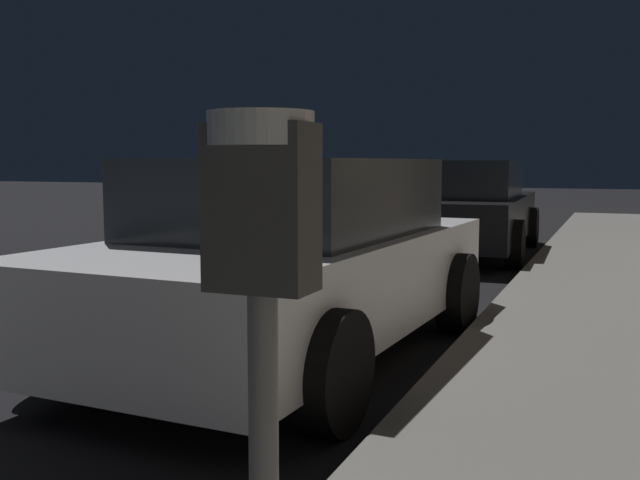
% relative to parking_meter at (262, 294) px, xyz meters
% --- Properties ---
extents(parking_meter, '(0.19, 0.19, 1.34)m').
position_rel_parking_meter_xyz_m(parking_meter, '(0.00, 0.00, 0.00)').
color(parking_meter, '#59595B').
rests_on(parking_meter, sidewalk).
extents(car_white, '(2.19, 4.17, 1.43)m').
position_rel_parking_meter_xyz_m(car_white, '(-1.59, 3.59, -0.45)').
color(car_white, silver).
rests_on(car_white, ground).
extents(car_black, '(2.11, 4.50, 1.43)m').
position_rel_parking_meter_xyz_m(car_black, '(-1.59, 9.93, -0.47)').
color(car_black, black).
rests_on(car_black, ground).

